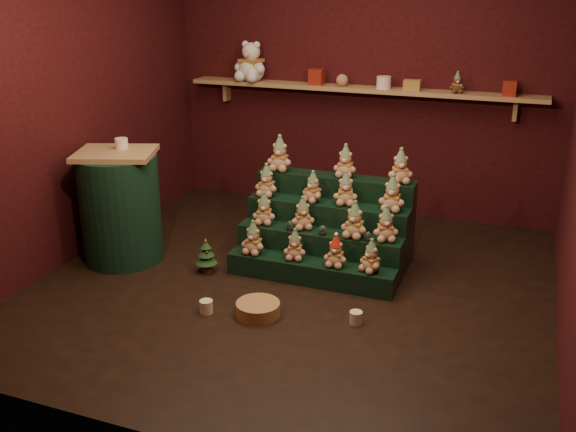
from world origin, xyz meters
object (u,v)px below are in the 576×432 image
at_px(mini_christmas_tree, 206,255).
at_px(wicker_basket, 258,309).
at_px(snow_globe_a, 290,225).
at_px(snow_globe_c, 368,236).
at_px(white_bear, 251,56).
at_px(side_table, 120,207).
at_px(mug_left, 206,307).
at_px(mug_right, 356,318).
at_px(snow_globe_b, 323,230).
at_px(riser_tier_front, 310,272).
at_px(brown_bear, 457,83).

xyz_separation_m(mini_christmas_tree, wicker_basket, (0.70, -0.53, -0.10)).
xyz_separation_m(snow_globe_a, snow_globe_c, (0.66, 0.00, -0.00)).
relative_size(snow_globe_c, white_bear, 0.15).
bearing_deg(side_table, mug_left, -48.52).
bearing_deg(mug_right, snow_globe_b, 125.01).
xyz_separation_m(riser_tier_front, snow_globe_a, (-0.24, 0.16, 0.31)).
xyz_separation_m(riser_tier_front, white_bear, (-1.27, 1.75, 1.49)).
relative_size(mini_christmas_tree, brown_bear, 1.58).
bearing_deg(riser_tier_front, wicker_basket, -104.91).
distance_m(riser_tier_front, mug_right, 0.75).
bearing_deg(mug_left, snow_globe_a, 71.33).
bearing_deg(white_bear, wicker_basket, -53.98).
relative_size(snow_globe_b, mug_right, 0.88).
xyz_separation_m(side_table, wicker_basket, (1.51, -0.52, -0.43)).
xyz_separation_m(wicker_basket, brown_bear, (1.02, 2.41, 1.37)).
distance_m(snow_globe_a, side_table, 1.49).
distance_m(snow_globe_a, wicker_basket, 0.90).
bearing_deg(snow_globe_c, snow_globe_a, 180.00).
distance_m(snow_globe_a, brown_bear, 2.17).
height_order(mini_christmas_tree, mug_right, mini_christmas_tree).
bearing_deg(brown_bear, snow_globe_c, -124.95).
distance_m(side_table, wicker_basket, 1.66).
height_order(snow_globe_a, wicker_basket, snow_globe_a).
distance_m(snow_globe_c, mug_right, 0.78).
xyz_separation_m(snow_globe_c, mini_christmas_tree, (-1.31, -0.29, -0.25)).
distance_m(snow_globe_b, wicker_basket, 0.92).
height_order(mug_left, white_bear, white_bear).
xyz_separation_m(snow_globe_b, mini_christmas_tree, (-0.93, -0.29, -0.25)).
distance_m(wicker_basket, white_bear, 3.06).
distance_m(mini_christmas_tree, mug_left, 0.72).
height_order(snow_globe_c, mug_left, snow_globe_c).
height_order(side_table, mini_christmas_tree, side_table).
height_order(snow_globe_b, wicker_basket, snow_globe_b).
bearing_deg(side_table, riser_tier_front, -14.90).
bearing_deg(snow_globe_c, mug_right, -81.61).
xyz_separation_m(snow_globe_b, mug_left, (-0.60, -0.93, -0.35)).
distance_m(mug_left, mug_right, 1.11).
relative_size(riser_tier_front, mini_christmas_tree, 4.54).
xyz_separation_m(snow_globe_c, side_table, (-2.12, -0.30, 0.08)).
height_order(riser_tier_front, snow_globe_b, snow_globe_b).
bearing_deg(side_table, mini_christmas_tree, -19.02).
height_order(snow_globe_a, mini_christmas_tree, snow_globe_a).
bearing_deg(mug_right, snow_globe_c, 98.39).
bearing_deg(snow_globe_c, mini_christmas_tree, -167.39).
xyz_separation_m(snow_globe_c, brown_bear, (0.41, 1.59, 1.02)).
bearing_deg(snow_globe_a, riser_tier_front, -33.98).
height_order(snow_globe_a, brown_bear, brown_bear).
distance_m(white_bear, brown_bear, 2.12).
distance_m(riser_tier_front, wicker_basket, 0.69).
height_order(riser_tier_front, snow_globe_c, snow_globe_c).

